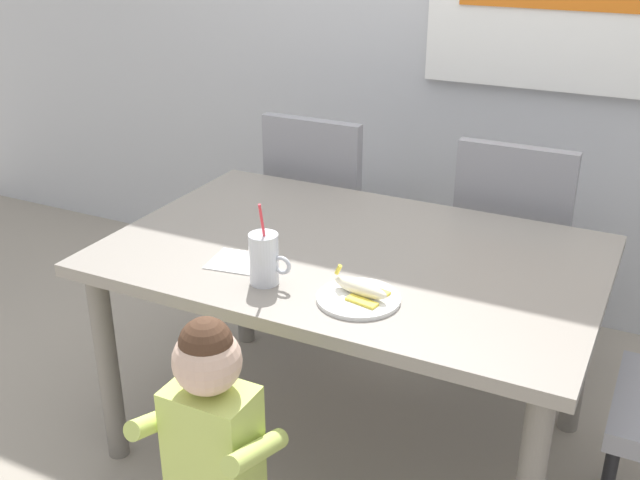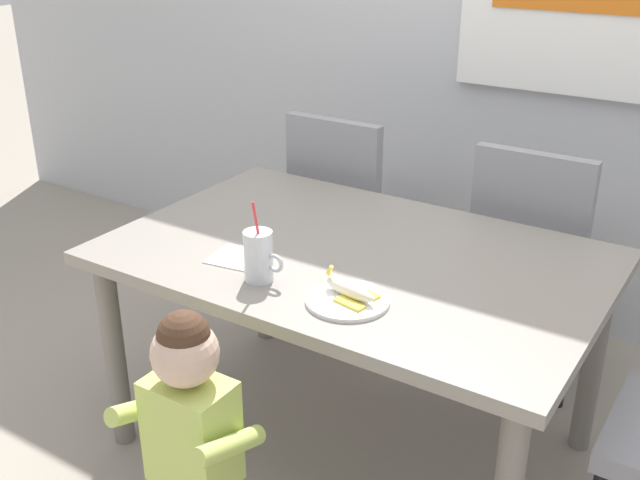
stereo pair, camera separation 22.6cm
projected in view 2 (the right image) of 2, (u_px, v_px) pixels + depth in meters
The scene contains 9 objects.
ground_plane at pixel (351, 442), 2.63m from camera, with size 24.00×24.00×0.00m, color #9E9384.
dining_table at pixel (354, 277), 2.36m from camera, with size 1.51×0.99×0.74m.
dining_chair_left at pixel (347, 210), 3.17m from camera, with size 0.44×0.45×0.96m.
dining_chair_right at pixel (534, 253), 2.78m from camera, with size 0.44×0.44×0.96m.
toddler_standing at pixel (190, 420), 1.90m from camera, with size 0.33×0.24×0.84m.
milk_cup at pixel (259, 259), 2.12m from camera, with size 0.13×0.08×0.25m.
snack_plate at pixel (348, 300), 2.03m from camera, with size 0.23×0.23×0.01m, color white.
peeled_banana at pixel (351, 290), 2.02m from camera, with size 0.18×0.12×0.07m.
paper_napkin at pixel (236, 257), 2.28m from camera, with size 0.15×0.15×0.00m, color white.
Camera 2 is at (1.05, -1.83, 1.72)m, focal length 42.10 mm.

